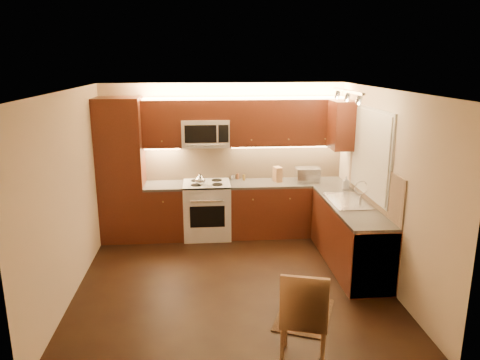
{
  "coord_description": "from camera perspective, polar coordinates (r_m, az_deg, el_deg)",
  "views": [
    {
      "loc": [
        -0.37,
        -5.5,
        2.84
      ],
      "look_at": [
        0.15,
        0.55,
        1.25
      ],
      "focal_mm": 34.08,
      "sensor_mm": 36.0,
      "label": 1
    }
  ],
  "objects": [
    {
      "name": "spice_jar_c",
      "position": [
        7.7,
        -0.76,
        0.42
      ],
      "size": [
        0.05,
        0.05,
        0.09
      ],
      "primitive_type": "cylinder",
      "rotation": [
        0.0,
        0.0,
        0.19
      ],
      "color": "silver",
      "rests_on": "counter_back_right"
    },
    {
      "name": "base_cab_back_left",
      "position": [
        7.62,
        -9.35,
        -3.98
      ],
      "size": [
        0.62,
        0.6,
        0.86
      ],
      "primitive_type": "cube",
      "color": "#451E0E",
      "rests_on": "floor"
    },
    {
      "name": "wall_right",
      "position": [
        6.2,
        17.76,
        -0.91
      ],
      "size": [
        0.01,
        4.0,
        2.5
      ],
      "primitive_type": "cube",
      "color": "beige",
      "rests_on": "ground"
    },
    {
      "name": "counter_back_left",
      "position": [
        7.49,
        -9.49,
        -0.71
      ],
      "size": [
        0.62,
        0.6,
        0.04
      ],
      "primitive_type": "cube",
      "color": "#32302D",
      "rests_on": "base_cab_back_left"
    },
    {
      "name": "counter_back_right",
      "position": [
        7.59,
        5.95,
        -0.37
      ],
      "size": [
        1.92,
        0.6,
        0.04
      ],
      "primitive_type": "cube",
      "color": "#32302D",
      "rests_on": "base_cab_back_right"
    },
    {
      "name": "pantry",
      "position": [
        7.5,
        -14.61,
        1.18
      ],
      "size": [
        0.7,
        0.6,
        2.3
      ],
      "primitive_type": "cube",
      "color": "#451E0E",
      "rests_on": "floor"
    },
    {
      "name": "ceiling",
      "position": [
        5.52,
        -1.08,
        11.14
      ],
      "size": [
        4.0,
        4.0,
        0.01
      ],
      "primitive_type": "cube",
      "color": "beige",
      "rests_on": "ground"
    },
    {
      "name": "spice_jar_a",
      "position": [
        7.65,
        -0.94,
        0.31
      ],
      "size": [
        0.05,
        0.05,
        0.09
      ],
      "primitive_type": "cylinder",
      "rotation": [
        0.0,
        0.0,
        -0.02
      ],
      "color": "silver",
      "rests_on": "counter_back_right"
    },
    {
      "name": "dishwasher",
      "position": [
        6.09,
        15.6,
        -9.2
      ],
      "size": [
        0.58,
        0.6,
        0.84
      ],
      "primitive_type": "cube",
      "color": "silver",
      "rests_on": "floor"
    },
    {
      "name": "window_frame",
      "position": [
        6.61,
        16.08,
        3.28
      ],
      "size": [
        0.03,
        1.44,
        1.24
      ],
      "primitive_type": "cube",
      "color": "silver",
      "rests_on": "wall_right"
    },
    {
      "name": "track_light_bar",
      "position": [
        6.22,
        13.33,
        10.78
      ],
      "size": [
        0.04,
        1.2,
        0.03
      ],
      "primitive_type": "cube",
      "color": "silver",
      "rests_on": "ceiling"
    },
    {
      "name": "upper_cab_right_corner",
      "position": [
        7.31,
        12.71,
        6.73
      ],
      "size": [
        0.35,
        0.5,
        0.75
      ],
      "primitive_type": "cube",
      "color": "#451E0E",
      "rests_on": "wall_right"
    },
    {
      "name": "soap_bottle",
      "position": [
        7.31,
        13.12,
        -0.3
      ],
      "size": [
        0.09,
        0.09,
        0.2
      ],
      "primitive_type": "imported",
      "rotation": [
        0.0,
        0.0,
        -0.02
      ],
      "color": "#AEAFB3",
      "rests_on": "counter_right"
    },
    {
      "name": "base_cab_back_right",
      "position": [
        7.72,
        5.87,
        -3.59
      ],
      "size": [
        1.92,
        0.6,
        0.86
      ],
      "primitive_type": "cube",
      "color": "#451E0E",
      "rests_on": "floor"
    },
    {
      "name": "dining_chair",
      "position": [
        4.56,
        8.05,
        -16.4
      ],
      "size": [
        0.54,
        0.54,
        0.99
      ],
      "primitive_type": null,
      "rotation": [
        0.0,
        0.0,
        -0.27
      ],
      "color": "#A4754A",
      "rests_on": "floor"
    },
    {
      "name": "wall_left",
      "position": [
        5.95,
        -20.62,
        -1.79
      ],
      "size": [
        0.01,
        4.0,
        2.5
      ],
      "primitive_type": "cube",
      "color": "beige",
      "rests_on": "ground"
    },
    {
      "name": "upper_cab_bridge",
      "position": [
        7.36,
        -4.4,
        8.82
      ],
      "size": [
        0.76,
        0.35,
        0.31
      ],
      "primitive_type": "cube",
      "color": "#451E0E",
      "rests_on": "wall_back"
    },
    {
      "name": "upper_cab_back_right",
      "position": [
        7.52,
        5.98,
        7.22
      ],
      "size": [
        1.92,
        0.35,
        0.75
      ],
      "primitive_type": "cube",
      "color": "#451E0E",
      "rests_on": "wall_back"
    },
    {
      "name": "backsplash_back",
      "position": [
        7.7,
        0.56,
        2.38
      ],
      "size": [
        3.3,
        0.02,
        0.6
      ],
      "primitive_type": "cube",
      "color": "tan",
      "rests_on": "wall_back"
    },
    {
      "name": "window_blinds",
      "position": [
        6.6,
        15.92,
        3.28
      ],
      "size": [
        0.02,
        1.36,
        1.16
      ],
      "primitive_type": "cube",
      "color": "silver",
      "rests_on": "wall_right"
    },
    {
      "name": "floor",
      "position": [
        6.2,
        -0.97,
        -12.59
      ],
      "size": [
        4.0,
        4.0,
        0.01
      ],
      "primitive_type": "cube",
      "color": "black",
      "rests_on": "ground"
    },
    {
      "name": "wall_back",
      "position": [
        7.68,
        -2.05,
        2.71
      ],
      "size": [
        4.0,
        0.01,
        2.5
      ],
      "primitive_type": "cube",
      "color": "beige",
      "rests_on": "ground"
    },
    {
      "name": "wall_front",
      "position": [
        3.86,
        1.05,
        -9.64
      ],
      "size": [
        4.0,
        0.01,
        2.5
      ],
      "primitive_type": "cube",
      "color": "beige",
      "rests_on": "ground"
    },
    {
      "name": "microwave",
      "position": [
        7.4,
        -4.34,
        5.92
      ],
      "size": [
        0.76,
        0.38,
        0.44
      ],
      "primitive_type": null,
      "color": "silver",
      "rests_on": "wall_back"
    },
    {
      "name": "rug",
      "position": [
        5.52,
        8.03,
        -16.35
      ],
      "size": [
        0.87,
        1.02,
        0.01
      ],
      "primitive_type": "cube",
      "rotation": [
        0.0,
        0.0,
        -0.39
      ],
      "color": "black",
      "rests_on": "floor"
    },
    {
      "name": "spice_jar_b",
      "position": [
        7.7,
        -0.29,
        0.45
      ],
      "size": [
        0.05,
        0.05,
        0.1
      ],
      "primitive_type": "cylinder",
      "rotation": [
        0.0,
        0.0,
        -0.18
      ],
      "color": "brown",
      "rests_on": "counter_back_right"
    },
    {
      "name": "counter_right",
      "position": [
        6.55,
        13.77,
        -3.17
      ],
      "size": [
        0.6,
        2.0,
        0.04
      ],
      "primitive_type": "cube",
      "color": "#32302D",
      "rests_on": "base_cab_right"
    },
    {
      "name": "upper_cab_back_left",
      "position": [
        7.41,
        -9.74,
        6.98
      ],
      "size": [
        0.62,
        0.35,
        0.75
      ],
      "primitive_type": "cube",
      "color": "#451E0E",
      "rests_on": "wall_back"
    },
    {
      "name": "backsplash_right",
      "position": [
        6.56,
        16.34,
        -0.4
      ],
      "size": [
        0.02,
        2.0,
        0.6
      ],
      "primitive_type": "cube",
      "color": "tan",
      "rests_on": "wall_right"
    },
    {
      "name": "sink",
      "position": [
        6.66,
        13.41,
        -2.0
      ],
      "size": [
        0.52,
        0.86,
        0.15
      ],
      "primitive_type": null,
      "color": "silver",
      "rests_on": "counter_right"
    },
    {
      "name": "base_cab_right",
      "position": [
        6.7,
        13.53,
        -6.83
      ],
      "size": [
        0.6,
        2.0,
        0.86
      ],
      "primitive_type": "cube",
      "color": "#451E0E",
      "rests_on": "floor"
    },
    {
      "name": "stove",
      "position": [
        7.56,
        -4.14,
        -3.72
      ],
      "size": [
        0.76,
        0.65,
        0.92
      ],
      "primitive_type": null,
      "color": "silver",
      "rests_on": "floor"
    },
    {
      "name": "knife_block",
      "position": [
        7.57,
        4.73,
        0.73
      ],
      "size": [
        0.15,
        0.2,
        0.24
      ],
      "primitive_type": "cube",
      "rotation": [
        0.0,
        0.0,
        0.21
      ],
      "color": "#A4754A",
      "rests_on": "counter_back_right"
    },
    {
      "name": "spice_jar_d",
      "position": [
        7.63,
        0.5,
        0.32
      ],
      "size": [
        0.05,
        0.05,
        0.1
      ],
      "primitive_type": "cylinder",
      "rotation": [
        0.0,
        0.0,
        0.16
      ],
      "color": "olive",
      "rests_on": "counter_back_right"
    },
    {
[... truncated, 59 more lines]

